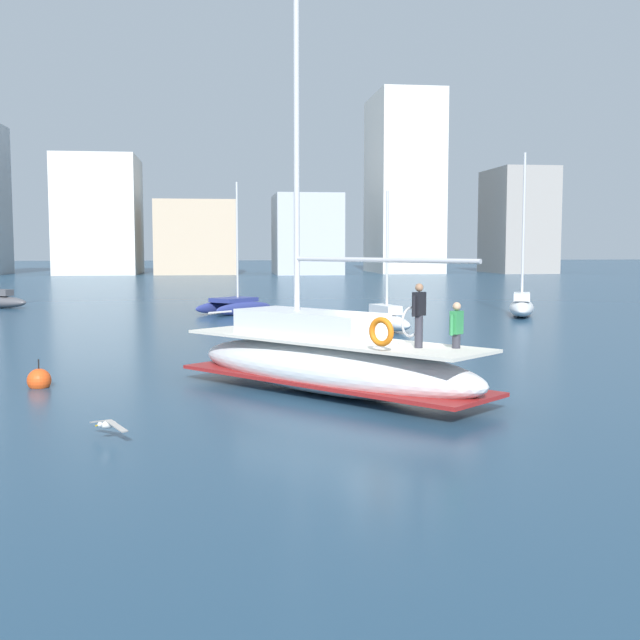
{
  "coord_description": "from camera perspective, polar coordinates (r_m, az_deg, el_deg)",
  "views": [
    {
      "loc": [
        -4.54,
        -20.52,
        3.96
      ],
      "look_at": [
        -1.55,
        2.59,
        1.8
      ],
      "focal_mm": 45.13,
      "sensor_mm": 36.0,
      "label": 1
    }
  ],
  "objects": [
    {
      "name": "mooring_buoy",
      "position": [
        23.89,
        -19.29,
        -4.06
      ],
      "size": [
        0.66,
        0.66,
        0.93
      ],
      "color": "#EA4C19",
      "rests_on": "ground"
    },
    {
      "name": "moored_cutter_left",
      "position": [
        37.9,
        4.51,
        0.07
      ],
      "size": [
        2.43,
        5.07,
        6.49
      ],
      "color": "silver",
      "rests_on": "ground"
    },
    {
      "name": "moored_cutter_right",
      "position": [
        46.76,
        14.11,
        1.03
      ],
      "size": [
        3.32,
        5.78,
        9.07
      ],
      "color": "silver",
      "rests_on": "ground"
    },
    {
      "name": "ground_plane",
      "position": [
        21.38,
        5.04,
        -5.4
      ],
      "size": [
        400.0,
        400.0,
        0.0
      ],
      "primitive_type": "plane",
      "color": "navy"
    },
    {
      "name": "moored_catamaran",
      "position": [
        47.13,
        -6.13,
        1.12
      ],
      "size": [
        4.7,
        4.65,
        7.64
      ],
      "color": "navy",
      "rests_on": "ground"
    },
    {
      "name": "waterfront_buildings",
      "position": [
        116.2,
        -4.23,
        7.88
      ],
      "size": [
        84.9,
        17.89,
        25.89
      ],
      "color": "#B2B7BC",
      "rests_on": "ground"
    },
    {
      "name": "main_sailboat",
      "position": [
        21.59,
        0.54,
        -2.86
      ],
      "size": [
        8.08,
        8.84,
        11.5
      ],
      "color": "silver",
      "rests_on": "ground"
    },
    {
      "name": "seagull",
      "position": [
        17.1,
        -14.82,
        -7.16
      ],
      "size": [
        0.89,
        1.09,
        0.18
      ],
      "color": "silver",
      "rests_on": "ground"
    }
  ]
}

